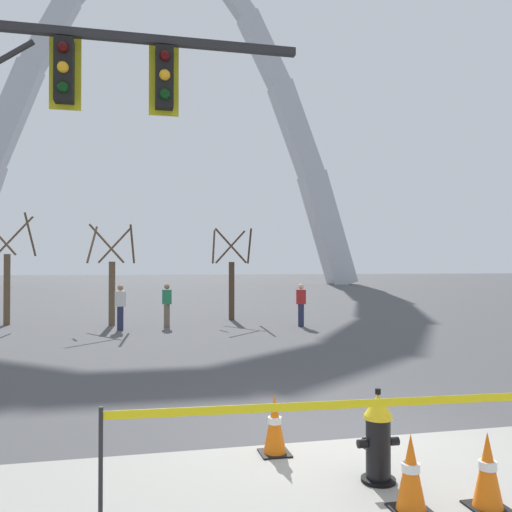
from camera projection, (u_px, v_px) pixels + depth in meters
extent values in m
plane|color=#474749|center=(341.00, 435.00, 7.26)|extent=(240.00, 240.00, 0.00)
cylinder|color=black|center=(378.00, 480.00, 5.67)|extent=(0.36, 0.36, 0.05)
cylinder|color=black|center=(378.00, 448.00, 5.68)|extent=(0.26, 0.26, 0.62)
cylinder|color=gold|center=(378.00, 417.00, 5.68)|extent=(0.30, 0.30, 0.04)
cone|color=gold|center=(378.00, 405.00, 5.69)|extent=(0.30, 0.30, 0.22)
cylinder|color=black|center=(378.00, 391.00, 5.69)|extent=(0.06, 0.06, 0.06)
cylinder|color=black|center=(362.00, 444.00, 5.64)|extent=(0.10, 0.09, 0.09)
cylinder|color=black|center=(394.00, 441.00, 5.72)|extent=(0.10, 0.09, 0.09)
cylinder|color=black|center=(370.00, 445.00, 5.87)|extent=(0.13, 0.14, 0.13)
cylinder|color=black|center=(367.00, 443.00, 5.95)|extent=(0.15, 0.03, 0.15)
cylinder|color=#232326|center=(101.00, 465.00, 4.80)|extent=(0.04, 0.04, 1.03)
cube|color=yellow|center=(382.00, 403.00, 5.26)|extent=(5.31, 0.26, 0.08)
cube|color=black|center=(275.00, 453.00, 6.51)|extent=(0.36, 0.36, 0.03)
cone|color=orange|center=(275.00, 423.00, 6.51)|extent=(0.28, 0.28, 0.70)
cylinder|color=white|center=(275.00, 420.00, 6.52)|extent=(0.17, 0.17, 0.08)
cube|color=black|center=(488.00, 508.00, 5.05)|extent=(0.36, 0.36, 0.03)
cone|color=orange|center=(488.00, 469.00, 5.05)|extent=(0.28, 0.28, 0.70)
cylinder|color=white|center=(488.00, 465.00, 5.05)|extent=(0.17, 0.17, 0.08)
cube|color=black|center=(411.00, 511.00, 4.99)|extent=(0.36, 0.36, 0.03)
cone|color=orange|center=(411.00, 471.00, 5.00)|extent=(0.28, 0.28, 0.70)
cylinder|color=white|center=(411.00, 467.00, 5.00)|extent=(0.17, 0.17, 0.08)
cube|color=#232326|center=(86.00, 34.00, 7.68)|extent=(6.20, 0.12, 0.12)
cube|color=black|center=(64.00, 70.00, 7.60)|extent=(0.26, 0.24, 0.90)
cube|color=gold|center=(65.00, 74.00, 7.74)|extent=(0.44, 0.03, 1.04)
sphere|color=#360606|center=(63.00, 47.00, 7.48)|extent=(0.16, 0.16, 0.16)
sphere|color=orange|center=(63.00, 67.00, 7.47)|extent=(0.16, 0.16, 0.16)
sphere|color=black|center=(63.00, 87.00, 7.47)|extent=(0.16, 0.16, 0.16)
cube|color=black|center=(164.00, 78.00, 7.91)|extent=(0.26, 0.24, 0.90)
cube|color=gold|center=(164.00, 81.00, 8.04)|extent=(0.44, 0.03, 1.04)
sphere|color=#360606|center=(165.00, 56.00, 7.78)|extent=(0.16, 0.16, 0.16)
sphere|color=orange|center=(165.00, 75.00, 7.78)|extent=(0.16, 0.16, 0.16)
sphere|color=black|center=(165.00, 94.00, 7.78)|extent=(0.16, 0.16, 0.16)
cube|color=#B2B5BC|center=(11.00, 114.00, 56.21)|extent=(6.29, 2.55, 11.31)
cube|color=#B2B5BC|center=(51.00, 32.00, 57.21)|extent=(5.93, 2.25, 8.84)
cube|color=#B2B5BC|center=(263.00, 51.00, 62.28)|extent=(5.93, 2.25, 8.84)
cube|color=#B2B5BC|center=(296.00, 130.00, 62.98)|extent=(6.29, 2.55, 11.31)
cube|color=#B2B5BC|center=(327.00, 230.00, 63.63)|extent=(6.63, 2.85, 13.82)
cylinder|color=brown|center=(7.00, 289.00, 20.58)|extent=(0.24, 0.24, 2.72)
cylinder|color=brown|center=(30.00, 235.00, 20.72)|extent=(0.23, 1.47, 1.62)
cylinder|color=brown|center=(15.00, 236.00, 21.45)|extent=(1.47, 0.23, 1.62)
cylinder|color=brown|center=(112.00, 294.00, 20.39)|extent=(0.24, 0.24, 2.42)
cylinder|color=brown|center=(92.00, 244.00, 20.40)|extent=(0.34, 1.31, 1.45)
cylinder|color=brown|center=(132.00, 244.00, 20.51)|extent=(0.21, 1.32, 1.45)
cylinder|color=brown|center=(115.00, 245.00, 21.17)|extent=(1.32, 0.21, 1.45)
cylinder|color=brown|center=(107.00, 243.00, 19.66)|extent=(1.31, 0.36, 1.45)
cylinder|color=#473323|center=(232.00, 291.00, 22.53)|extent=(0.24, 0.24, 2.42)
cylinder|color=#473323|center=(214.00, 246.00, 22.55)|extent=(0.34, 1.31, 1.45)
cylinder|color=#473323|center=(249.00, 246.00, 22.66)|extent=(0.21, 1.32, 1.45)
cylinder|color=#473323|center=(230.00, 247.00, 23.31)|extent=(1.32, 0.21, 1.45)
cylinder|color=#473323|center=(231.00, 246.00, 21.81)|extent=(1.30, 0.36, 1.45)
cylinder|color=#232847|center=(120.00, 318.00, 18.86)|extent=(0.22, 0.22, 0.84)
cube|color=beige|center=(120.00, 299.00, 18.88)|extent=(0.39, 0.31, 0.54)
sphere|color=#936B4C|center=(120.00, 288.00, 18.88)|extent=(0.20, 0.20, 0.20)
cylinder|color=brown|center=(167.00, 315.00, 19.97)|extent=(0.22, 0.22, 0.84)
cube|color=#23754C|center=(167.00, 297.00, 19.98)|extent=(0.34, 0.39, 0.54)
sphere|color=#936B4C|center=(167.00, 287.00, 19.99)|extent=(0.20, 0.20, 0.20)
cylinder|color=#232847|center=(301.00, 315.00, 20.00)|extent=(0.22, 0.22, 0.84)
cube|color=#B22323|center=(301.00, 297.00, 20.01)|extent=(0.37, 0.25, 0.54)
sphere|color=beige|center=(301.00, 287.00, 20.02)|extent=(0.20, 0.20, 0.20)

